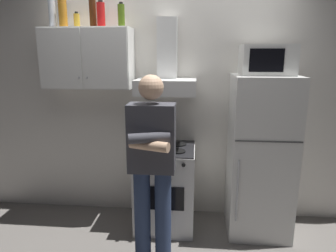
# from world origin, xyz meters

# --- Properties ---
(ground_plane) EXTENTS (7.00, 7.00, 0.00)m
(ground_plane) POSITION_xyz_m (0.00, 0.00, 0.00)
(ground_plane) COLOR slate
(back_wall_tiled) EXTENTS (4.80, 0.10, 2.70)m
(back_wall_tiled) POSITION_xyz_m (0.00, 0.60, 1.35)
(back_wall_tiled) COLOR silver
(back_wall_tiled) RESTS_ON ground_plane
(upper_cabinet) EXTENTS (0.90, 0.37, 0.60)m
(upper_cabinet) POSITION_xyz_m (-0.85, 0.37, 1.75)
(upper_cabinet) COLOR white
(stove_oven) EXTENTS (0.60, 0.62, 0.87)m
(stove_oven) POSITION_xyz_m (-0.05, 0.25, 0.43)
(stove_oven) COLOR white
(stove_oven) RESTS_ON ground_plane
(range_hood) EXTENTS (0.60, 0.44, 0.75)m
(range_hood) POSITION_xyz_m (-0.05, 0.38, 1.60)
(range_hood) COLOR white
(refrigerator) EXTENTS (0.60, 0.62, 1.60)m
(refrigerator) POSITION_xyz_m (0.90, 0.25, 0.80)
(refrigerator) COLOR white
(refrigerator) RESTS_ON ground_plane
(microwave) EXTENTS (0.48, 0.37, 0.28)m
(microwave) POSITION_xyz_m (0.90, 0.27, 1.74)
(microwave) COLOR silver
(microwave) RESTS_ON refrigerator
(person_standing) EXTENTS (0.38, 0.33, 1.64)m
(person_standing) POSITION_xyz_m (-0.10, -0.36, 0.90)
(person_standing) COLOR navy
(person_standing) RESTS_ON ground_plane
(bottle_spice_jar) EXTENTS (0.06, 0.06, 0.16)m
(bottle_spice_jar) POSITION_xyz_m (-0.96, 0.41, 2.12)
(bottle_spice_jar) COLOR gold
(bottle_spice_jar) RESTS_ON upper_cabinet
(bottle_liquor_amber) EXTENTS (0.08, 0.08, 0.28)m
(bottle_liquor_amber) POSITION_xyz_m (-1.07, 0.35, 2.18)
(bottle_liquor_amber) COLOR #B7721E
(bottle_liquor_amber) RESTS_ON upper_cabinet
(bottle_rum_dark) EXTENTS (0.07, 0.07, 0.28)m
(bottle_rum_dark) POSITION_xyz_m (-0.79, 0.40, 2.19)
(bottle_rum_dark) COLOR #47230F
(bottle_rum_dark) RESTS_ON upper_cabinet
(bottle_olive_oil) EXTENTS (0.07, 0.07, 0.23)m
(bottle_olive_oil) POSITION_xyz_m (-0.49, 0.38, 2.16)
(bottle_olive_oil) COLOR #4C6B19
(bottle_olive_oil) RESTS_ON upper_cabinet
(bottle_vodka_clear) EXTENTS (0.07, 0.07, 0.29)m
(bottle_vodka_clear) POSITION_xyz_m (-1.18, 0.35, 2.19)
(bottle_vodka_clear) COLOR silver
(bottle_vodka_clear) RESTS_ON upper_cabinet
(bottle_soda_red) EXTENTS (0.08, 0.08, 0.25)m
(bottle_soda_red) POSITION_xyz_m (-0.69, 0.36, 2.17)
(bottle_soda_red) COLOR red
(bottle_soda_red) RESTS_ON upper_cabinet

